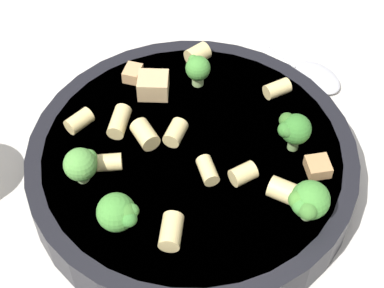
{
  "coord_description": "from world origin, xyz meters",
  "views": [
    {
      "loc": [
        0.31,
        -0.16,
        0.46
      ],
      "look_at": [
        0.0,
        0.0,
        0.05
      ],
      "focal_mm": 60.0,
      "sensor_mm": 36.0,
      "label": 1
    }
  ],
  "objects_px": {
    "rigatoni_7": "(243,174)",
    "spoon": "(302,66)",
    "broccoli_floret_0": "(308,201)",
    "rigatoni_9": "(175,133)",
    "broccoli_floret_2": "(198,69)",
    "rigatoni_0": "(209,170)",
    "rigatoni_5": "(79,121)",
    "broccoli_floret_1": "(294,129)",
    "rigatoni_6": "(119,122)",
    "chicken_chunk_2": "(318,167)",
    "rigatoni_8": "(145,134)",
    "pasta_bowl": "(192,163)",
    "rigatoni_2": "(284,191)",
    "rigatoni_10": "(109,162)",
    "rigatoni_4": "(277,89)",
    "rigatoni_3": "(171,231)",
    "rigatoni_1": "(198,54)",
    "broccoli_floret_4": "(119,213)",
    "chicken_chunk_1": "(133,73)",
    "chicken_chunk_0": "(155,85)",
    "broccoli_floret_3": "(81,165)"
  },
  "relations": [
    {
      "from": "rigatoni_7",
      "to": "spoon",
      "type": "distance_m",
      "value": 0.19
    },
    {
      "from": "broccoli_floret_0",
      "to": "rigatoni_9",
      "type": "xyz_separation_m",
      "value": [
        -0.12,
        -0.05,
        -0.02
      ]
    },
    {
      "from": "broccoli_floret_2",
      "to": "rigatoni_9",
      "type": "bearing_deg",
      "value": -43.18
    },
    {
      "from": "rigatoni_0",
      "to": "rigatoni_5",
      "type": "relative_size",
      "value": 1.03
    },
    {
      "from": "rigatoni_9",
      "to": "broccoli_floret_1",
      "type": "bearing_deg",
      "value": 57.1
    },
    {
      "from": "rigatoni_6",
      "to": "chicken_chunk_2",
      "type": "height_order",
      "value": "rigatoni_6"
    },
    {
      "from": "broccoli_floret_0",
      "to": "spoon",
      "type": "distance_m",
      "value": 0.22
    },
    {
      "from": "broccoli_floret_0",
      "to": "broccoli_floret_1",
      "type": "distance_m",
      "value": 0.07
    },
    {
      "from": "rigatoni_8",
      "to": "chicken_chunk_2",
      "type": "relative_size",
      "value": 1.28
    },
    {
      "from": "pasta_bowl",
      "to": "broccoli_floret_0",
      "type": "bearing_deg",
      "value": 25.73
    },
    {
      "from": "rigatoni_2",
      "to": "rigatoni_7",
      "type": "bearing_deg",
      "value": -146.44
    },
    {
      "from": "rigatoni_10",
      "to": "broccoli_floret_1",
      "type": "bearing_deg",
      "value": 71.16
    },
    {
      "from": "rigatoni_4",
      "to": "rigatoni_7",
      "type": "distance_m",
      "value": 0.1
    },
    {
      "from": "rigatoni_3",
      "to": "rigatoni_4",
      "type": "height_order",
      "value": "rigatoni_3"
    },
    {
      "from": "broccoli_floret_1",
      "to": "rigatoni_1",
      "type": "distance_m",
      "value": 0.13
    },
    {
      "from": "broccoli_floret_1",
      "to": "rigatoni_2",
      "type": "distance_m",
      "value": 0.06
    },
    {
      "from": "rigatoni_4",
      "to": "spoon",
      "type": "relative_size",
      "value": 0.14
    },
    {
      "from": "rigatoni_4",
      "to": "rigatoni_10",
      "type": "distance_m",
      "value": 0.17
    },
    {
      "from": "rigatoni_2",
      "to": "rigatoni_4",
      "type": "bearing_deg",
      "value": 150.74
    },
    {
      "from": "rigatoni_9",
      "to": "chicken_chunk_2",
      "type": "distance_m",
      "value": 0.12
    },
    {
      "from": "broccoli_floret_4",
      "to": "broccoli_floret_1",
      "type": "bearing_deg",
      "value": 92.71
    },
    {
      "from": "rigatoni_7",
      "to": "broccoli_floret_0",
      "type": "bearing_deg",
      "value": 24.12
    },
    {
      "from": "rigatoni_9",
      "to": "pasta_bowl",
      "type": "bearing_deg",
      "value": 17.08
    },
    {
      "from": "rigatoni_9",
      "to": "chicken_chunk_1",
      "type": "height_order",
      "value": "rigatoni_9"
    },
    {
      "from": "broccoli_floret_1",
      "to": "rigatoni_8",
      "type": "xyz_separation_m",
      "value": [
        -0.06,
        -0.11,
        -0.02
      ]
    },
    {
      "from": "rigatoni_2",
      "to": "chicken_chunk_1",
      "type": "distance_m",
      "value": 0.19
    },
    {
      "from": "broccoli_floret_1",
      "to": "broccoli_floret_4",
      "type": "height_order",
      "value": "broccoli_floret_1"
    },
    {
      "from": "rigatoni_9",
      "to": "chicken_chunk_2",
      "type": "height_order",
      "value": "rigatoni_9"
    },
    {
      "from": "rigatoni_8",
      "to": "broccoli_floret_2",
      "type": "bearing_deg",
      "value": 120.0
    },
    {
      "from": "broccoli_floret_4",
      "to": "rigatoni_9",
      "type": "distance_m",
      "value": 0.1
    },
    {
      "from": "chicken_chunk_2",
      "to": "rigatoni_10",
      "type": "bearing_deg",
      "value": -118.02
    },
    {
      "from": "rigatoni_1",
      "to": "rigatoni_8",
      "type": "bearing_deg",
      "value": -51.37
    },
    {
      "from": "broccoli_floret_2",
      "to": "chicken_chunk_0",
      "type": "relative_size",
      "value": 1.13
    },
    {
      "from": "rigatoni_8",
      "to": "broccoli_floret_1",
      "type": "bearing_deg",
      "value": 59.55
    },
    {
      "from": "rigatoni_4",
      "to": "chicken_chunk_0",
      "type": "distance_m",
      "value": 0.11
    },
    {
      "from": "rigatoni_3",
      "to": "rigatoni_7",
      "type": "distance_m",
      "value": 0.08
    },
    {
      "from": "spoon",
      "to": "broccoli_floret_2",
      "type": "bearing_deg",
      "value": -88.12
    },
    {
      "from": "broccoli_floret_3",
      "to": "rigatoni_4",
      "type": "distance_m",
      "value": 0.19
    },
    {
      "from": "broccoli_floret_4",
      "to": "chicken_chunk_1",
      "type": "distance_m",
      "value": 0.16
    },
    {
      "from": "rigatoni_0",
      "to": "broccoli_floret_0",
      "type": "bearing_deg",
      "value": 33.44
    },
    {
      "from": "broccoli_floret_0",
      "to": "rigatoni_4",
      "type": "distance_m",
      "value": 0.14
    },
    {
      "from": "broccoli_floret_4",
      "to": "rigatoni_4",
      "type": "xyz_separation_m",
      "value": [
        -0.07,
        0.18,
        -0.01
      ]
    },
    {
      "from": "rigatoni_2",
      "to": "rigatoni_6",
      "type": "bearing_deg",
      "value": -145.69
    },
    {
      "from": "broccoli_floret_2",
      "to": "broccoli_floret_3",
      "type": "xyz_separation_m",
      "value": [
        0.06,
        -0.13,
        0.0
      ]
    },
    {
      "from": "broccoli_floret_1",
      "to": "rigatoni_10",
      "type": "relative_size",
      "value": 1.77
    },
    {
      "from": "chicken_chunk_0",
      "to": "spoon",
      "type": "relative_size",
      "value": 0.16
    },
    {
      "from": "rigatoni_0",
      "to": "rigatoni_2",
      "type": "xyz_separation_m",
      "value": [
        0.05,
        0.04,
        0.0
      ]
    },
    {
      "from": "rigatoni_8",
      "to": "broccoli_floret_4",
      "type": "bearing_deg",
      "value": -36.84
    },
    {
      "from": "broccoli_floret_3",
      "to": "rigatoni_6",
      "type": "bearing_deg",
      "value": 128.76
    },
    {
      "from": "rigatoni_9",
      "to": "rigatoni_3",
      "type": "bearing_deg",
      "value": -27.85
    }
  ]
}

